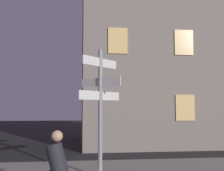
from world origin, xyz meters
The scene contains 2 objects.
signpost centered at (-0.03, 6.71, 2.23)m, with size 1.20×1.20×3.49m.
building_right_block centered at (4.26, 14.80, 6.11)m, with size 9.45×6.61×12.21m.
Camera 1 is at (-0.59, -0.88, 2.07)m, focal length 44.34 mm.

